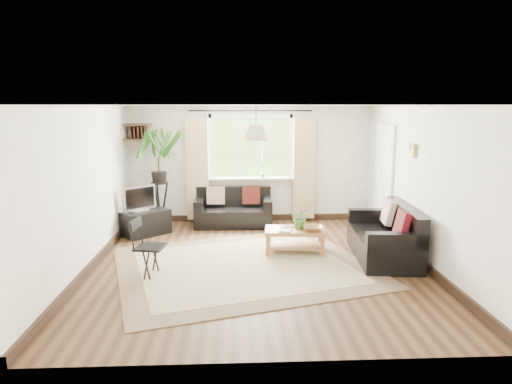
{
  "coord_description": "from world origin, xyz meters",
  "views": [
    {
      "loc": [
        -0.33,
        -6.69,
        2.39
      ],
      "look_at": [
        0.0,
        0.4,
        1.05
      ],
      "focal_mm": 32.0,
      "sensor_mm": 36.0,
      "label": 1
    }
  ],
  "objects_px": {
    "sofa_back": "(233,208)",
    "sofa_right": "(383,233)",
    "palm_stand": "(159,178)",
    "tv_stand": "(146,223)",
    "coffee_table": "(295,241)",
    "folding_chair": "(150,248)"
  },
  "relations": [
    {
      "from": "sofa_right",
      "to": "tv_stand",
      "type": "height_order",
      "value": "sofa_right"
    },
    {
      "from": "sofa_back",
      "to": "sofa_right",
      "type": "relative_size",
      "value": 0.9
    },
    {
      "from": "sofa_back",
      "to": "palm_stand",
      "type": "height_order",
      "value": "palm_stand"
    },
    {
      "from": "sofa_back",
      "to": "palm_stand",
      "type": "relative_size",
      "value": 0.78
    },
    {
      "from": "tv_stand",
      "to": "folding_chair",
      "type": "height_order",
      "value": "folding_chair"
    },
    {
      "from": "sofa_back",
      "to": "sofa_right",
      "type": "height_order",
      "value": "sofa_right"
    },
    {
      "from": "sofa_right",
      "to": "palm_stand",
      "type": "relative_size",
      "value": 0.87
    },
    {
      "from": "coffee_table",
      "to": "tv_stand",
      "type": "bearing_deg",
      "value": 156.13
    },
    {
      "from": "sofa_right",
      "to": "palm_stand",
      "type": "height_order",
      "value": "palm_stand"
    },
    {
      "from": "sofa_right",
      "to": "tv_stand",
      "type": "xyz_separation_m",
      "value": [
        -4.03,
        1.52,
        -0.17
      ]
    },
    {
      "from": "sofa_back",
      "to": "tv_stand",
      "type": "xyz_separation_m",
      "value": [
        -1.65,
        -0.59,
        -0.13
      ]
    },
    {
      "from": "palm_stand",
      "to": "sofa_right",
      "type": "bearing_deg",
      "value": -28.83
    },
    {
      "from": "sofa_right",
      "to": "folding_chair",
      "type": "xyz_separation_m",
      "value": [
        -3.55,
        -0.64,
        0.01
      ]
    },
    {
      "from": "coffee_table",
      "to": "tv_stand",
      "type": "relative_size",
      "value": 1.15
    },
    {
      "from": "sofa_back",
      "to": "folding_chair",
      "type": "height_order",
      "value": "folding_chair"
    },
    {
      "from": "palm_stand",
      "to": "coffee_table",
      "type": "bearing_deg",
      "value": -35.56
    },
    {
      "from": "sofa_right",
      "to": "coffee_table",
      "type": "distance_m",
      "value": 1.42
    },
    {
      "from": "sofa_back",
      "to": "sofa_right",
      "type": "distance_m",
      "value": 3.18
    },
    {
      "from": "tv_stand",
      "to": "palm_stand",
      "type": "bearing_deg",
      "value": 31.14
    },
    {
      "from": "tv_stand",
      "to": "coffee_table",
      "type": "bearing_deg",
      "value": -65.65
    },
    {
      "from": "sofa_back",
      "to": "sofa_right",
      "type": "xyz_separation_m",
      "value": [
        2.38,
        -2.11,
        0.04
      ]
    },
    {
      "from": "tv_stand",
      "to": "palm_stand",
      "type": "relative_size",
      "value": 0.43
    }
  ]
}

